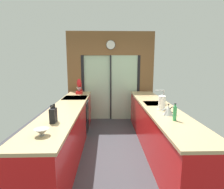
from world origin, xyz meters
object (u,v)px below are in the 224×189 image
soap_bottle (175,113)px  paper_towel_roll (162,103)px  stand_mixer (79,88)px  oven_range (76,115)px  knife_block (53,115)px  kettle (168,110)px  mixing_bowl (42,132)px

soap_bottle → paper_towel_roll: size_ratio=0.93×
stand_mixer → oven_range: bearing=-91.8°
stand_mixer → soap_bottle: 3.04m
oven_range → knife_block: size_ratio=3.32×
paper_towel_roll → stand_mixer: bearing=134.4°
oven_range → knife_block: bearing=-89.5°
stand_mixer → kettle: bearing=-50.8°
oven_range → kettle: size_ratio=3.83×
mixing_bowl → kettle: bearing=24.5°
stand_mixer → kettle: size_ratio=1.75×
knife_block → paper_towel_roll: bearing=21.2°
stand_mixer → knife_block: bearing=-90.0°
knife_block → soap_bottle: (1.78, 0.04, 0.00)m
mixing_bowl → stand_mixer: 3.00m
oven_range → knife_block: (0.02, -1.93, 0.57)m
stand_mixer → paper_towel_roll: (1.78, -1.82, -0.04)m
mixing_bowl → knife_block: (0.00, 0.48, 0.06)m
kettle → soap_bottle: bearing=-90.4°
kettle → paper_towel_roll: 0.36m
knife_block → soap_bottle: bearing=1.3°
knife_block → paper_towel_roll: 1.91m
kettle → mixing_bowl: bearing=-155.5°
kettle → paper_towel_roll: bearing=90.3°
mixing_bowl → kettle: 1.96m
mixing_bowl → stand_mixer: stand_mixer is taller
mixing_bowl → stand_mixer: (0.00, 2.99, 0.12)m
mixing_bowl → paper_towel_roll: bearing=33.4°
knife_block → stand_mixer: 2.51m
stand_mixer → soap_bottle: stand_mixer is taller
knife_block → oven_range: bearing=90.5°
knife_block → kettle: size_ratio=1.15×
oven_range → soap_bottle: 2.67m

